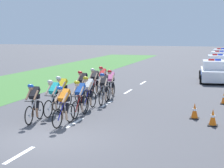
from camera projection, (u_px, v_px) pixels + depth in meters
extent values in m
plane|color=#424247|center=(47.00, 139.00, 12.34)|extent=(160.00, 160.00, 0.00)
cube|color=#3D7033|center=(35.00, 79.00, 27.96)|extent=(7.00, 60.00, 0.01)
cube|color=white|center=(20.00, 155.00, 10.77)|extent=(0.14, 1.60, 0.01)
cube|color=white|center=(75.00, 123.00, 14.55)|extent=(0.14, 1.60, 0.01)
cube|color=white|center=(107.00, 104.00, 18.34)|extent=(0.14, 1.60, 0.01)
cube|color=white|center=(128.00, 92.00, 22.12)|extent=(0.14, 1.60, 0.01)
cube|color=white|center=(143.00, 83.00, 25.90)|extent=(0.14, 1.60, 0.01)
torus|color=black|center=(29.00, 115.00, 14.20)|extent=(0.10, 0.73, 0.72)
cylinder|color=#99999E|center=(29.00, 115.00, 14.20)|extent=(0.06, 0.06, 0.06)
torus|color=black|center=(40.00, 110.00, 15.16)|extent=(0.10, 0.73, 0.72)
cylinder|color=#99999E|center=(40.00, 110.00, 15.16)|extent=(0.06, 0.06, 0.06)
cylinder|color=white|center=(34.00, 99.00, 14.56)|extent=(0.08, 0.55, 0.04)
cylinder|color=white|center=(32.00, 108.00, 14.43)|extent=(0.08, 0.48, 0.63)
cylinder|color=white|center=(36.00, 106.00, 14.79)|extent=(0.04, 0.04, 0.65)
cylinder|color=black|center=(30.00, 101.00, 14.22)|extent=(0.42, 0.06, 0.03)
cube|color=black|center=(36.00, 97.00, 14.74)|extent=(0.12, 0.23, 0.05)
cube|color=black|center=(34.00, 93.00, 14.60)|extent=(0.32, 0.57, 0.46)
cube|color=black|center=(36.00, 96.00, 14.73)|extent=(0.29, 0.22, 0.18)
cylinder|color=black|center=(38.00, 105.00, 14.71)|extent=(0.13, 0.23, 0.40)
cylinder|color=#9E7051|center=(37.00, 112.00, 14.67)|extent=(0.10, 0.16, 0.36)
cylinder|color=black|center=(33.00, 105.00, 14.75)|extent=(0.12, 0.18, 0.40)
cylinder|color=#9E7051|center=(33.00, 112.00, 14.71)|extent=(0.10, 0.13, 0.36)
cylinder|color=#9E7051|center=(36.00, 95.00, 14.36)|extent=(0.11, 0.41, 0.35)
cylinder|color=#9E7051|center=(28.00, 95.00, 14.43)|extent=(0.11, 0.41, 0.35)
sphere|color=#9E7051|center=(31.00, 88.00, 14.27)|extent=(0.19, 0.19, 0.19)
ellipsoid|color=blue|center=(31.00, 86.00, 14.25)|extent=(0.25, 0.33, 0.24)
torus|color=black|center=(57.00, 119.00, 13.70)|extent=(0.11, 0.73, 0.72)
cylinder|color=#99999E|center=(57.00, 119.00, 13.70)|extent=(0.07, 0.07, 0.06)
torus|color=black|center=(71.00, 113.00, 14.61)|extent=(0.11, 0.73, 0.72)
cylinder|color=#99999E|center=(71.00, 113.00, 14.61)|extent=(0.07, 0.07, 0.06)
cylinder|color=#1E1E99|center=(63.00, 102.00, 14.03)|extent=(0.08, 0.55, 0.04)
cylinder|color=#1E1E99|center=(61.00, 111.00, 13.92)|extent=(0.08, 0.48, 0.63)
cylinder|color=#1E1E99|center=(66.00, 109.00, 14.26)|extent=(0.04, 0.04, 0.65)
cylinder|color=black|center=(58.00, 104.00, 13.72)|extent=(0.42, 0.07, 0.03)
cube|color=black|center=(66.00, 100.00, 14.21)|extent=(0.12, 0.23, 0.05)
cube|color=orange|center=(64.00, 95.00, 14.07)|extent=(0.33, 0.57, 0.44)
cube|color=black|center=(66.00, 99.00, 14.20)|extent=(0.30, 0.22, 0.18)
cylinder|color=black|center=(67.00, 108.00, 14.17)|extent=(0.13, 0.23, 0.40)
cylinder|color=tan|center=(66.00, 116.00, 14.13)|extent=(0.10, 0.16, 0.36)
cylinder|color=black|center=(63.00, 108.00, 14.23)|extent=(0.12, 0.18, 0.40)
cylinder|color=tan|center=(62.00, 115.00, 14.20)|extent=(0.10, 0.13, 0.36)
cylinder|color=tan|center=(65.00, 98.00, 13.82)|extent=(0.11, 0.41, 0.35)
cylinder|color=tan|center=(57.00, 97.00, 13.94)|extent=(0.11, 0.41, 0.35)
sphere|color=tan|center=(60.00, 90.00, 13.76)|extent=(0.19, 0.19, 0.19)
ellipsoid|color=blue|center=(60.00, 88.00, 13.74)|extent=(0.26, 0.33, 0.24)
torus|color=black|center=(48.00, 109.00, 15.40)|extent=(0.09, 0.73, 0.72)
cylinder|color=#99999E|center=(48.00, 109.00, 15.40)|extent=(0.06, 0.06, 0.06)
torus|color=black|center=(60.00, 104.00, 16.32)|extent=(0.09, 0.73, 0.72)
cylinder|color=#99999E|center=(60.00, 104.00, 16.32)|extent=(0.06, 0.06, 0.06)
cylinder|color=white|center=(53.00, 94.00, 15.74)|extent=(0.07, 0.55, 0.04)
cylinder|color=white|center=(51.00, 103.00, 15.62)|extent=(0.07, 0.48, 0.63)
cylinder|color=white|center=(56.00, 101.00, 15.97)|extent=(0.04, 0.04, 0.65)
cylinder|color=black|center=(49.00, 96.00, 15.42)|extent=(0.42, 0.05, 0.03)
cube|color=black|center=(56.00, 92.00, 15.92)|extent=(0.11, 0.23, 0.05)
cube|color=#19B2B7|center=(54.00, 88.00, 15.78)|extent=(0.31, 0.56, 0.45)
cube|color=black|center=(56.00, 92.00, 15.91)|extent=(0.29, 0.22, 0.18)
cylinder|color=black|center=(57.00, 100.00, 15.87)|extent=(0.12, 0.23, 0.40)
cylinder|color=beige|center=(56.00, 107.00, 15.84)|extent=(0.10, 0.16, 0.36)
cylinder|color=black|center=(53.00, 100.00, 15.94)|extent=(0.12, 0.18, 0.40)
cylinder|color=beige|center=(52.00, 106.00, 15.90)|extent=(0.10, 0.13, 0.36)
cylinder|color=beige|center=(55.00, 90.00, 15.53)|extent=(0.10, 0.41, 0.35)
cylinder|color=beige|center=(48.00, 90.00, 15.64)|extent=(0.10, 0.41, 0.35)
sphere|color=beige|center=(50.00, 83.00, 15.47)|extent=(0.19, 0.19, 0.19)
ellipsoid|color=white|center=(50.00, 82.00, 15.45)|extent=(0.25, 0.33, 0.24)
torus|color=black|center=(75.00, 110.00, 15.18)|extent=(0.07, 0.73, 0.72)
cylinder|color=#99999E|center=(75.00, 110.00, 15.18)|extent=(0.06, 0.06, 0.06)
torus|color=black|center=(85.00, 105.00, 16.11)|extent=(0.07, 0.73, 0.72)
cylinder|color=#99999E|center=(85.00, 105.00, 16.11)|extent=(0.06, 0.06, 0.06)
cylinder|color=#B21919|center=(79.00, 95.00, 15.53)|extent=(0.06, 0.55, 0.04)
cylinder|color=#B21919|center=(78.00, 104.00, 15.41)|extent=(0.06, 0.48, 0.63)
cylinder|color=#B21919|center=(82.00, 101.00, 15.75)|extent=(0.04, 0.04, 0.65)
cylinder|color=black|center=(76.00, 97.00, 15.20)|extent=(0.42, 0.05, 0.03)
cube|color=black|center=(81.00, 93.00, 15.71)|extent=(0.11, 0.22, 0.05)
cube|color=blue|center=(80.00, 89.00, 15.56)|extent=(0.30, 0.56, 0.46)
cube|color=black|center=(81.00, 92.00, 15.69)|extent=(0.29, 0.21, 0.18)
cylinder|color=black|center=(83.00, 101.00, 15.66)|extent=(0.12, 0.23, 0.40)
cylinder|color=beige|center=(82.00, 108.00, 15.62)|extent=(0.10, 0.16, 0.36)
cylinder|color=black|center=(79.00, 101.00, 15.72)|extent=(0.12, 0.17, 0.40)
cylinder|color=beige|center=(78.00, 107.00, 15.68)|extent=(0.10, 0.13, 0.36)
cylinder|color=beige|center=(82.00, 91.00, 15.31)|extent=(0.09, 0.40, 0.35)
cylinder|color=beige|center=(74.00, 91.00, 15.42)|extent=(0.09, 0.40, 0.35)
sphere|color=beige|center=(77.00, 84.00, 15.25)|extent=(0.19, 0.19, 0.19)
ellipsoid|color=yellow|center=(77.00, 83.00, 15.23)|extent=(0.24, 0.32, 0.24)
torus|color=black|center=(57.00, 103.00, 16.67)|extent=(0.11, 0.72, 0.72)
cylinder|color=#99999E|center=(57.00, 103.00, 16.67)|extent=(0.07, 0.07, 0.06)
torus|color=black|center=(68.00, 99.00, 17.58)|extent=(0.11, 0.72, 0.72)
cylinder|color=#99999E|center=(68.00, 99.00, 17.58)|extent=(0.07, 0.07, 0.06)
cylinder|color=#1E1E99|center=(62.00, 89.00, 17.01)|extent=(0.09, 0.55, 0.04)
cylinder|color=#1E1E99|center=(60.00, 97.00, 16.89)|extent=(0.09, 0.48, 0.63)
cylinder|color=#1E1E99|center=(64.00, 95.00, 17.23)|extent=(0.04, 0.04, 0.65)
cylinder|color=black|center=(57.00, 91.00, 16.69)|extent=(0.42, 0.07, 0.03)
cube|color=black|center=(64.00, 88.00, 17.18)|extent=(0.12, 0.23, 0.05)
cube|color=yellow|center=(62.00, 84.00, 17.04)|extent=(0.33, 0.57, 0.46)
cube|color=black|center=(64.00, 87.00, 17.17)|extent=(0.30, 0.23, 0.18)
cylinder|color=black|center=(65.00, 95.00, 17.14)|extent=(0.13, 0.23, 0.40)
cylinder|color=tan|center=(64.00, 101.00, 17.10)|extent=(0.10, 0.16, 0.36)
cylinder|color=black|center=(61.00, 95.00, 17.21)|extent=(0.13, 0.18, 0.40)
cylinder|color=tan|center=(61.00, 101.00, 17.17)|extent=(0.10, 0.13, 0.36)
cylinder|color=tan|center=(63.00, 86.00, 16.79)|extent=(0.11, 0.41, 0.35)
cylinder|color=tan|center=(57.00, 86.00, 16.91)|extent=(0.11, 0.41, 0.35)
sphere|color=tan|center=(59.00, 79.00, 16.74)|extent=(0.19, 0.19, 0.19)
ellipsoid|color=white|center=(59.00, 78.00, 16.72)|extent=(0.26, 0.34, 0.24)
torus|color=black|center=(84.00, 103.00, 16.59)|extent=(0.08, 0.73, 0.72)
cylinder|color=#99999E|center=(84.00, 103.00, 16.59)|extent=(0.06, 0.06, 0.06)
torus|color=black|center=(93.00, 100.00, 17.52)|extent=(0.08, 0.73, 0.72)
cylinder|color=#99999E|center=(93.00, 100.00, 17.52)|extent=(0.06, 0.06, 0.06)
cylinder|color=#1E1E99|center=(88.00, 90.00, 16.93)|extent=(0.06, 0.55, 0.04)
cylinder|color=#1E1E99|center=(87.00, 97.00, 16.81)|extent=(0.06, 0.48, 0.63)
cylinder|color=#1E1E99|center=(90.00, 96.00, 17.16)|extent=(0.04, 0.04, 0.65)
cylinder|color=black|center=(85.00, 91.00, 16.61)|extent=(0.42, 0.05, 0.03)
cube|color=black|center=(90.00, 88.00, 17.11)|extent=(0.11, 0.22, 0.05)
cube|color=white|center=(89.00, 84.00, 16.97)|extent=(0.31, 0.56, 0.46)
cube|color=black|center=(90.00, 87.00, 17.10)|extent=(0.29, 0.21, 0.18)
cylinder|color=black|center=(91.00, 95.00, 17.07)|extent=(0.12, 0.23, 0.40)
cylinder|color=tan|center=(91.00, 101.00, 17.03)|extent=(0.10, 0.16, 0.36)
cylinder|color=black|center=(88.00, 95.00, 17.13)|extent=(0.12, 0.17, 0.40)
cylinder|color=tan|center=(87.00, 101.00, 17.09)|extent=(0.10, 0.13, 0.36)
cylinder|color=tan|center=(90.00, 86.00, 16.72)|extent=(0.10, 0.40, 0.35)
cylinder|color=tan|center=(83.00, 86.00, 16.83)|extent=(0.10, 0.40, 0.35)
sphere|color=tan|center=(86.00, 80.00, 16.66)|extent=(0.19, 0.19, 0.19)
ellipsoid|color=yellow|center=(86.00, 78.00, 16.64)|extent=(0.25, 0.33, 0.24)
torus|color=black|center=(78.00, 94.00, 18.94)|extent=(0.12, 0.72, 0.72)
cylinder|color=#99999E|center=(78.00, 94.00, 18.94)|extent=(0.07, 0.07, 0.06)
torus|color=black|center=(88.00, 91.00, 19.85)|extent=(0.12, 0.72, 0.72)
cylinder|color=#99999E|center=(88.00, 91.00, 19.85)|extent=(0.07, 0.07, 0.06)
cylinder|color=black|center=(82.00, 83.00, 19.28)|extent=(0.10, 0.55, 0.04)
cylinder|color=black|center=(81.00, 89.00, 19.16)|extent=(0.09, 0.48, 0.63)
cylinder|color=black|center=(84.00, 88.00, 19.50)|extent=(0.04, 0.04, 0.65)
cylinder|color=black|center=(79.00, 84.00, 18.96)|extent=(0.42, 0.07, 0.03)
cube|color=black|center=(84.00, 81.00, 19.45)|extent=(0.12, 0.23, 0.05)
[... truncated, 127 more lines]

